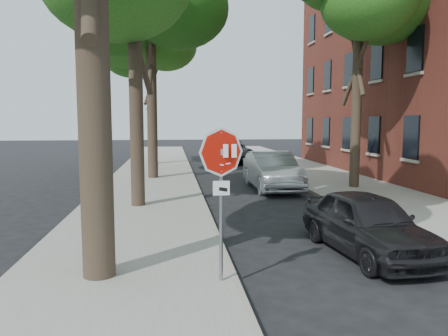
% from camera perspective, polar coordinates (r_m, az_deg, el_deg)
% --- Properties ---
extents(ground, '(120.00, 120.00, 0.00)m').
position_cam_1_polar(ground, '(7.84, 4.89, -15.02)').
color(ground, black).
rests_on(ground, ground).
extents(sidewalk_left, '(4.00, 55.00, 0.12)m').
position_cam_1_polar(sidewalk_left, '(19.37, -9.75, -2.15)').
color(sidewalk_left, gray).
rests_on(sidewalk_left, ground).
extents(sidewalk_right, '(4.00, 55.00, 0.12)m').
position_cam_1_polar(sidewalk_right, '(20.76, 14.39, -1.70)').
color(sidewalk_right, gray).
rests_on(sidewalk_right, ground).
extents(curb_left, '(0.12, 55.00, 0.13)m').
position_cam_1_polar(curb_left, '(19.38, -3.69, -2.06)').
color(curb_left, '#9E9384').
rests_on(curb_left, ground).
extents(curb_right, '(0.12, 55.00, 0.13)m').
position_cam_1_polar(curb_right, '(20.11, 8.94, -1.82)').
color(curb_right, '#9E9384').
rests_on(curb_right, ground).
extents(stop_sign, '(0.76, 0.34, 2.61)m').
position_cam_1_polar(stop_sign, '(7.23, -0.37, -0.83)').
color(stop_sign, gray).
rests_on(stop_sign, sidewalk_left).
extents(tree_mid_b, '(5.88, 5.46, 10.36)m').
position_cam_1_polar(tree_mid_b, '(21.91, -9.66, 19.71)').
color(tree_mid_b, black).
rests_on(tree_mid_b, sidewalk_left).
extents(tree_far, '(5.29, 4.91, 9.33)m').
position_cam_1_polar(tree_far, '(28.62, -9.56, 14.88)').
color(tree_far, black).
rests_on(tree_far, sidewalk_left).
extents(tree_right, '(5.29, 4.91, 9.33)m').
position_cam_1_polar(tree_right, '(19.32, 17.07, 19.01)').
color(tree_right, black).
rests_on(tree_right, sidewalk_right).
extents(car_a, '(1.96, 4.06, 1.34)m').
position_cam_1_polar(car_a, '(9.82, 18.21, -6.86)').
color(car_a, black).
rests_on(car_a, ground).
extents(car_b, '(1.68, 4.75, 1.56)m').
position_cam_1_polar(car_b, '(18.12, 6.26, -0.37)').
color(car_b, '#96969D').
rests_on(car_b, ground).
extents(car_d, '(2.55, 5.44, 1.50)m').
position_cam_1_polar(car_d, '(30.01, 0.99, 2.18)').
color(car_d, black).
rests_on(car_d, ground).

